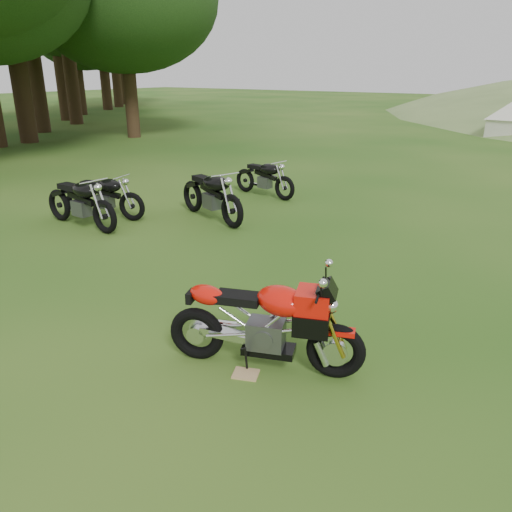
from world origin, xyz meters
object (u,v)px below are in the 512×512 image
Objects in this scene: vintage_moto_a at (80,201)px; vintage_moto_d at (264,177)px; plywood_board at (246,374)px; vintage_moto_b at (104,195)px; vintage_moto_c at (211,193)px; sport_motorcycle at (264,317)px.

vintage_moto_a is 1.12× the size of vintage_moto_d.
vintage_moto_a is at bearing 157.66° from plywood_board.
vintage_moto_a is 0.68m from vintage_moto_b.
plywood_board is at bearing -41.28° from vintage_moto_b.
vintage_moto_c is at bearing -75.51° from vintage_moto_d.
sport_motorcycle reaches higher than vintage_moto_b.
sport_motorcycle is at bearing -39.16° from vintage_moto_b.
vintage_moto_a is at bearing -91.81° from vintage_moto_b.
plywood_board is at bearing -49.16° from vintage_moto_d.
vintage_moto_a is at bearing -115.58° from vintage_moto_c.
vintage_moto_b is at bearing 103.70° from vintage_moto_a.
vintage_moto_a reaches higher than vintage_moto_b.
vintage_moto_d is at bearing 102.98° from sport_motorcycle.
vintage_moto_b is 3.70m from vintage_moto_d.
vintage_moto_c is at bearing 114.25° from sport_motorcycle.
vintage_moto_a is 2.45m from vintage_moto_c.
sport_motorcycle is 5.33m from vintage_moto_c.
vintage_moto_d is at bearing 50.47° from vintage_moto_b.
vintage_moto_c is at bearing 132.85° from plywood_board.
sport_motorcycle is 0.96× the size of vintage_moto_a.
vintage_moto_a is (-5.47, 2.00, -0.05)m from sport_motorcycle.
vintage_moto_b is at bearing -130.83° from vintage_moto_c.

